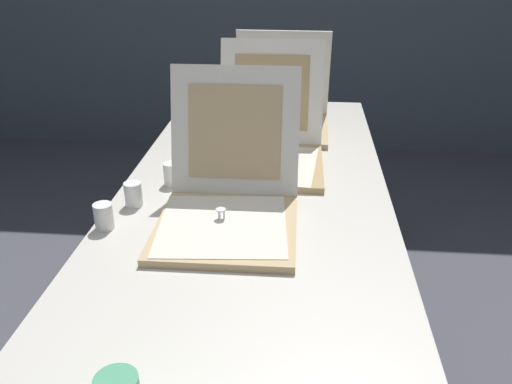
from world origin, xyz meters
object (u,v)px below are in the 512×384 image
at_px(pizza_box_middle, 268,148).
at_px(pizza_box_back, 281,116).
at_px(pizza_box_front, 228,204).
at_px(cup_white_mid, 172,174).
at_px(cup_white_near_center, 133,194).
at_px(table, 254,201).
at_px(cup_white_near_left, 104,216).

height_order(pizza_box_middle, pizza_box_back, same).
relative_size(pizza_box_front, pizza_box_middle, 0.98).
height_order(cup_white_mid, cup_white_near_center, same).
relative_size(table, cup_white_near_left, 27.09).
bearing_deg(table, cup_white_near_left, -142.85).
xyz_separation_m(pizza_box_front, pizza_box_middle, (0.08, 0.45, -0.00)).
height_order(table, cup_white_near_left, cup_white_near_left).
bearing_deg(cup_white_mid, cup_white_near_left, -111.77).
distance_m(pizza_box_front, cup_white_mid, 0.33).
relative_size(cup_white_mid, cup_white_near_center, 1.00).
height_order(pizza_box_back, cup_white_near_center, pizza_box_back).
xyz_separation_m(pizza_box_middle, cup_white_near_center, (-0.38, -0.37, -0.02)).
bearing_deg(pizza_box_front, table, 76.94).
height_order(table, cup_white_near_center, cup_white_near_center).
bearing_deg(cup_white_mid, pizza_box_back, 60.36).
relative_size(pizza_box_middle, cup_white_near_left, 6.65).
distance_m(pizza_box_front, cup_white_near_left, 0.35).
distance_m(pizza_box_front, cup_white_near_center, 0.31).
height_order(pizza_box_middle, cup_white_near_left, pizza_box_middle).
bearing_deg(pizza_box_front, pizza_box_back, 81.74).
distance_m(pizza_box_middle, cup_white_near_left, 0.67).
xyz_separation_m(table, cup_white_mid, (-0.27, 0.01, 0.09)).
distance_m(table, cup_white_near_left, 0.50).
bearing_deg(table, pizza_box_front, -102.58).
bearing_deg(cup_white_mid, pizza_box_front, -47.52).
xyz_separation_m(pizza_box_middle, cup_white_near_left, (-0.42, -0.52, -0.02)).
bearing_deg(table, pizza_box_middle, 82.09).
bearing_deg(pizza_box_front, cup_white_near_center, 164.59).
bearing_deg(table, cup_white_mid, 178.74).
xyz_separation_m(table, cup_white_near_left, (-0.39, -0.30, 0.09)).
bearing_deg(pizza_box_middle, table, -98.36).
bearing_deg(cup_white_near_center, pizza_box_front, -14.93).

